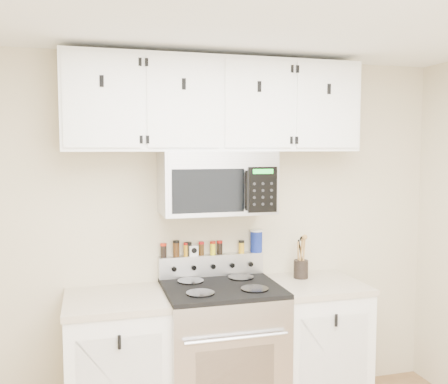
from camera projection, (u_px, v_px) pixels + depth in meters
name	position (u px, v px, depth m)	size (l,w,h in m)	color
back_wall	(210.00, 233.00, 3.59)	(3.50, 0.01, 2.50)	#C4B493
range	(222.00, 353.00, 3.36)	(0.76, 0.65, 1.10)	#B7B7BA
base_cabinet_left	(117.00, 367.00, 3.20)	(0.64, 0.62, 0.92)	white
base_cabinet_right	(314.00, 345.00, 3.56)	(0.64, 0.62, 0.92)	white
microwave	(217.00, 182.00, 3.38)	(0.76, 0.44, 0.42)	#9E9EA3
upper_cabinets	(216.00, 105.00, 3.36)	(2.00, 0.35, 0.62)	white
utensil_crock	(301.00, 268.00, 3.62)	(0.10, 0.10, 0.31)	black
kitchen_timer	(193.00, 250.00, 3.54)	(0.06, 0.05, 0.07)	white
salt_canister	(256.00, 241.00, 3.66)	(0.09, 0.09, 0.16)	navy
spice_jar_0	(163.00, 250.00, 3.48)	(0.05, 0.05, 0.10)	black
spice_jar_1	(176.00, 248.00, 3.50)	(0.05, 0.05, 0.11)	#40250F
spice_jar_2	(186.00, 249.00, 3.52)	(0.04, 0.04, 0.10)	#C58917
spice_jar_3	(189.00, 249.00, 3.53)	(0.05, 0.05, 0.10)	black
spice_jar_4	(201.00, 248.00, 3.55)	(0.04, 0.04, 0.10)	#41290F
spice_jar_5	(213.00, 248.00, 3.57)	(0.04, 0.04, 0.10)	yellow
spice_jar_6	(220.00, 247.00, 3.59)	(0.04, 0.04, 0.10)	black
spice_jar_7	(241.00, 247.00, 3.63)	(0.04, 0.04, 0.09)	gold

